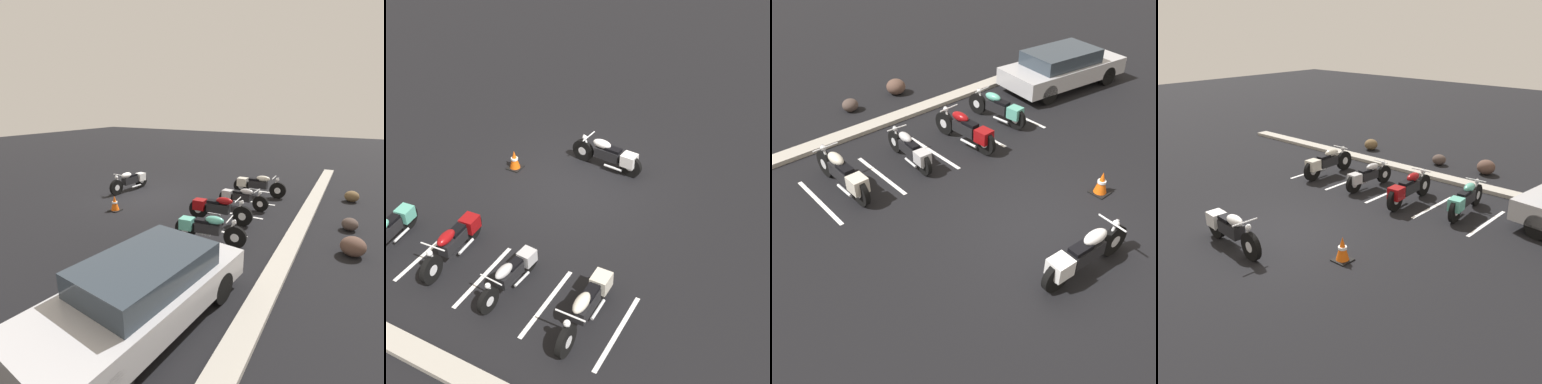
{
  "view_description": "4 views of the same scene",
  "coord_description": "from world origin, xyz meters",
  "views": [
    {
      "loc": [
        9.79,
        7.63,
        3.8
      ],
      "look_at": [
        0.1,
        2.28,
        0.54
      ],
      "focal_mm": 28.0,
      "sensor_mm": 36.0,
      "label": 1
    },
    {
      "loc": [
        -5.69,
        10.56,
        8.61
      ],
      "look_at": [
        -0.46,
        0.84,
        0.49
      ],
      "focal_mm": 50.0,
      "sensor_mm": 36.0,
      "label": 2
    },
    {
      "loc": [
        -5.96,
        -4.21,
        6.24
      ],
      "look_at": [
        -0.79,
        1.7,
        0.48
      ],
      "focal_mm": 42.0,
      "sensor_mm": 36.0,
      "label": 3
    },
    {
      "loc": [
        8.02,
        -6.37,
        4.98
      ],
      "look_at": [
        0.95,
        1.52,
        0.96
      ],
      "focal_mm": 42.0,
      "sensor_mm": 36.0,
      "label": 4
    }
  ],
  "objects": [
    {
      "name": "stall_line_3",
      "position": [
        1.86,
        4.07,
        0.0
      ],
      "size": [
        0.1,
        2.1,
        0.0
      ],
      "primitive_type": "cube",
      "color": "white",
      "rests_on": "ground"
    },
    {
      "name": "parked_bike_2",
      "position": [
        1.16,
        3.8,
        0.47
      ],
      "size": [
        0.62,
        2.23,
        0.87
      ],
      "rotation": [
        0.0,
        0.0,
        1.63
      ],
      "color": "black",
      "rests_on": "ground"
    },
    {
      "name": "landscape_rock_2",
      "position": [
        1.61,
        7.89,
        0.25
      ],
      "size": [
        0.82,
        0.82,
        0.51
      ],
      "primitive_type": "ellipsoid",
      "rotation": [
        0.0,
        0.0,
        2.74
      ],
      "color": "brown",
      "rests_on": "ground"
    },
    {
      "name": "parked_bike_3",
      "position": [
        2.77,
        4.2,
        0.44
      ],
      "size": [
        0.61,
        2.12,
        0.83
      ],
      "rotation": [
        0.0,
        0.0,
        1.67
      ],
      "color": "black",
      "rests_on": "ground"
    },
    {
      "name": "concrete_curb",
      "position": [
        0.0,
        6.37,
        0.06
      ],
      "size": [
        18.0,
        0.5,
        0.12
      ],
      "primitive_type": "cube",
      "color": "#A8A399",
      "rests_on": "ground"
    },
    {
      "name": "stall_line_1",
      "position": [
        -1.45,
        4.07,
        0.0
      ],
      "size": [
        0.1,
        2.1,
        0.0
      ],
      "primitive_type": "cube",
      "color": "white",
      "rests_on": "ground"
    },
    {
      "name": "ground",
      "position": [
        0.0,
        0.0,
        0.0
      ],
      "size": [
        60.0,
        60.0,
        0.0
      ],
      "primitive_type": "plane",
      "color": "black"
    },
    {
      "name": "stall_line_4",
      "position": [
        3.52,
        4.07,
        0.0
      ],
      "size": [
        0.1,
        2.1,
        0.0
      ],
      "primitive_type": "cube",
      "color": "white",
      "rests_on": "ground"
    },
    {
      "name": "motorcycle_white_featured",
      "position": [
        -0.41,
        -1.17,
        0.47
      ],
      "size": [
        2.23,
        0.63,
        0.88
      ],
      "rotation": [
        0.0,
        0.0,
        -0.08
      ],
      "color": "black",
      "rests_on": "ground"
    },
    {
      "name": "parked_bike_1",
      "position": [
        -0.55,
        4.01,
        0.41
      ],
      "size": [
        0.56,
        1.98,
        0.78
      ],
      "rotation": [
        0.0,
        0.0,
        1.5
      ],
      "color": "black",
      "rests_on": "ground"
    },
    {
      "name": "stall_line_0",
      "position": [
        -3.1,
        4.07,
        0.0
      ],
      "size": [
        0.1,
        2.1,
        0.0
      ],
      "primitive_type": "cube",
      "color": "white",
      "rests_on": "ground"
    },
    {
      "name": "parked_bike_0",
      "position": [
        -2.41,
        4.06,
        0.47
      ],
      "size": [
        0.64,
        2.27,
        0.89
      ],
      "rotation": [
        0.0,
        0.0,
        1.58
      ],
      "color": "black",
      "rests_on": "ground"
    },
    {
      "name": "stall_line_2",
      "position": [
        0.21,
        4.07,
        0.0
      ],
      "size": [
        0.1,
        2.1,
        0.0
      ],
      "primitive_type": "cube",
      "color": "white",
      "rests_on": "ground"
    },
    {
      "name": "car_silver",
      "position": [
        6.25,
        4.69,
        0.68
      ],
      "size": [
        4.48,
        2.28,
        1.29
      ],
      "rotation": [
        0.0,
        0.0,
        -0.12
      ],
      "color": "black",
      "rests_on": "ground"
    },
    {
      "name": "landscape_rock_0",
      "position": [
        -0.19,
        7.76,
        0.2
      ],
      "size": [
        0.59,
        0.57,
        0.39
      ],
      "primitive_type": "ellipsoid",
      "rotation": [
        0.0,
        0.0,
        0.2
      ],
      "color": "#493B35",
      "rests_on": "ground"
    },
    {
      "name": "traffic_cone",
      "position": [
        2.02,
        0.08,
        0.27
      ],
      "size": [
        0.4,
        0.4,
        0.58
      ],
      "color": "black",
      "rests_on": "ground"
    }
  ]
}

